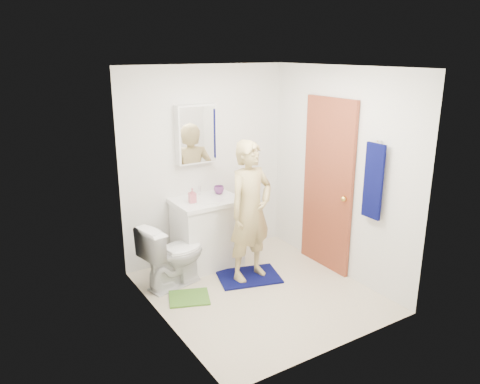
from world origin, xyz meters
name	(u,v)px	position (x,y,z in m)	size (l,w,h in m)	color
floor	(259,293)	(0.00, 0.00, -0.01)	(2.20, 2.40, 0.02)	beige
ceiling	(262,66)	(0.00, 0.00, 2.41)	(2.20, 2.40, 0.02)	white
wall_back	(205,164)	(0.00, 1.21, 1.20)	(2.20, 0.02, 2.40)	silver
wall_front	(344,223)	(0.00, -1.21, 1.20)	(2.20, 0.02, 2.40)	silver
wall_left	(159,206)	(-1.11, 0.00, 1.20)	(0.02, 2.40, 2.40)	silver
wall_right	(340,173)	(1.11, 0.00, 1.20)	(0.02, 2.40, 2.40)	silver
vanity_cabinet	(207,234)	(-0.15, 0.91, 0.40)	(0.75, 0.55, 0.80)	white
countertop	(206,201)	(-0.15, 0.91, 0.83)	(0.79, 0.59, 0.05)	white
sink_basin	(206,200)	(-0.15, 0.91, 0.84)	(0.40, 0.40, 0.03)	white
faucet	(199,191)	(-0.15, 1.09, 0.91)	(0.03, 0.03, 0.12)	silver
medicine_cabinet	(196,134)	(-0.15, 1.14, 1.60)	(0.50, 0.12, 0.70)	white
mirror_panel	(198,135)	(-0.15, 1.08, 1.60)	(0.46, 0.01, 0.66)	white
door	(328,185)	(1.07, 0.15, 1.02)	(0.05, 0.80, 2.05)	#A84C2E
door_knob	(344,199)	(1.03, -0.17, 0.95)	(0.07, 0.07, 0.07)	gold
towel	(373,181)	(1.03, -0.57, 1.25)	(0.03, 0.24, 0.80)	#070A46
towel_hook	(380,141)	(1.07, -0.57, 1.67)	(0.02, 0.02, 0.06)	silver
toilet	(173,254)	(-0.72, 0.65, 0.38)	(0.42, 0.74, 0.75)	white
bath_mat	(249,277)	(0.09, 0.35, 0.01)	(0.70, 0.50, 0.02)	#070A46
green_rug	(189,298)	(-0.72, 0.28, 0.01)	(0.42, 0.36, 0.02)	#4E862C
soap_dispenser	(192,195)	(-0.35, 0.89, 0.94)	(0.08, 0.08, 0.17)	#C95E6E
toothbrush_cup	(219,190)	(0.09, 1.03, 0.90)	(0.12, 0.12, 0.10)	#75397E
man	(250,211)	(0.10, 0.34, 0.83)	(0.59, 0.38, 1.61)	tan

